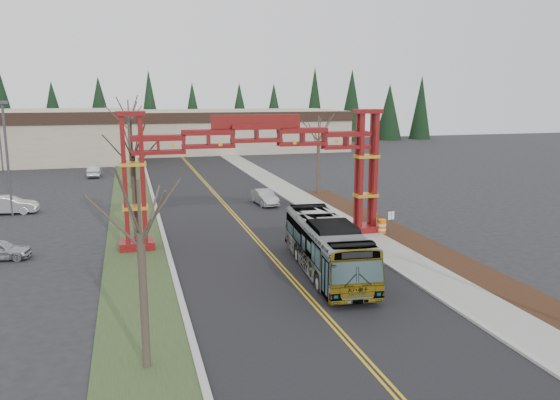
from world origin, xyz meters
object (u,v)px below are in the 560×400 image
object	(u,v)px
retail_building_east	(232,130)
barrel_north	(373,216)
parked_car_far_a	(94,171)
barrel_south	(382,227)
bare_tree_median_mid	(132,153)
silver_sedan	(264,197)
street_sign	(391,220)
parked_car_near_b	(9,205)
light_pole_near	(7,150)
bare_tree_right_far	(319,139)
bare_tree_median_far	(129,123)
transit_bus	(327,246)
gateway_arch	(257,154)
barrel_mid	(373,221)
bare_tree_median_near	(140,235)

from	to	relation	value
retail_building_east	barrel_north	bearing A→B (deg)	-90.06
parked_car_far_a	barrel_south	size ratio (longest dim) A/B	3.70
bare_tree_median_mid	retail_building_east	bearing A→B (deg)	73.46
silver_sedan	street_sign	xyz separation A→B (m)	(5.40, -14.26, 0.77)
barrel_south	street_sign	bearing A→B (deg)	-94.28
parked_car_near_b	light_pole_near	size ratio (longest dim) A/B	0.49
bare_tree_right_far	light_pole_near	world-z (taller)	light_pole_near
bare_tree_median_mid	bare_tree_median_far	bearing A→B (deg)	90.00
parked_car_far_a	light_pole_near	size ratio (longest dim) A/B	0.44
parked_car_far_a	street_sign	size ratio (longest dim) A/B	2.04
parked_car_far_a	bare_tree_median_far	distance (m)	12.50
bare_tree_median_mid	bare_tree_median_far	world-z (taller)	bare_tree_median_far
retail_building_east	street_sign	size ratio (longest dim) A/B	18.72
transit_bus	barrel_south	size ratio (longest dim) A/B	10.03
gateway_arch	bare_tree_median_far	bearing A→B (deg)	108.35
street_sign	retail_building_east	bearing A→B (deg)	89.01
bare_tree_median_mid	bare_tree_right_far	size ratio (longest dim) A/B	1.07
bare_tree_median_mid	light_pole_near	bearing A→B (deg)	129.36
parked_car_far_a	gateway_arch	bearing A→B (deg)	111.32
parked_car_near_b	barrel_mid	bearing A→B (deg)	-111.72
barrel_mid	street_sign	bearing A→B (deg)	-95.92
retail_building_east	barrel_mid	distance (m)	60.77
gateway_arch	parked_car_near_b	distance (m)	23.50
barrel_mid	barrel_north	world-z (taller)	barrel_north
parked_car_near_b	street_sign	size ratio (longest dim) A/B	2.26
silver_sedan	light_pole_near	world-z (taller)	light_pole_near
parked_car_near_b	barrel_mid	xyz separation A→B (m)	(27.42, -12.71, -0.25)
street_sign	barrel_north	bearing A→B (deg)	78.20
transit_bus	barrel_mid	size ratio (longest dim) A/B	11.05
parked_car_far_a	light_pole_near	xyz separation A→B (m)	(-5.46, -20.80, 4.76)
parked_car_far_a	barrel_south	xyz separation A→B (m)	(21.32, -34.78, -0.12)
transit_bus	bare_tree_median_far	size ratio (longest dim) A/B	1.20
parked_car_near_b	street_sign	bearing A→B (deg)	-117.93
retail_building_east	parked_car_near_b	bearing A→B (deg)	-120.41
silver_sedan	parked_car_far_a	bearing A→B (deg)	119.78
barrel_south	light_pole_near	bearing A→B (deg)	152.41
light_pole_near	parked_car_near_b	bearing A→B (deg)	118.23
bare_tree_median_far	light_pole_near	distance (m)	14.70
street_sign	bare_tree_median_near	bearing A→B (deg)	-140.72
silver_sedan	barrel_south	world-z (taller)	silver_sedan
bare_tree_right_far	street_sign	size ratio (longest dim) A/B	3.84
gateway_arch	light_pole_near	distance (m)	22.16
barrel_north	bare_tree_median_near	bearing A→B (deg)	-133.61
transit_bus	bare_tree_right_far	bearing A→B (deg)	76.93
bare_tree_median_far	bare_tree_right_far	distance (m)	19.91
parked_car_near_b	bare_tree_median_mid	xyz separation A→B (m)	(10.16, -12.64, 5.42)
bare_tree_median_near	transit_bus	bearing A→B (deg)	39.70
light_pole_near	barrel_north	distance (m)	30.05
street_sign	transit_bus	bearing A→B (deg)	-141.38
retail_building_east	bare_tree_right_far	distance (m)	46.27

